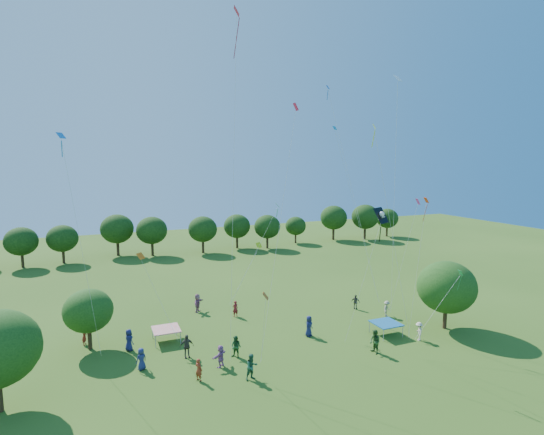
{
  "coord_description": "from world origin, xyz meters",
  "views": [
    {
      "loc": [
        -11.51,
        -13.78,
        14.98
      ],
      "look_at": [
        0.0,
        14.0,
        11.0
      ],
      "focal_mm": 28.0,
      "sensor_mm": 36.0,
      "label": 1
    }
  ],
  "objects": [
    {
      "name": "small_kite_5",
      "position": [
        14.42,
        15.93,
        9.81
      ],
      "size": [
        1.94,
        1.51,
        10.44
      ],
      "color": "#9B197D"
    },
    {
      "name": "crowd_person_5",
      "position": [
        -2.73,
        26.89,
        0.93
      ],
      "size": [
        1.52,
        1.76,
        1.85
      ],
      "primitive_type": "imported",
      "rotation": [
        0.0,
        0.0,
        0.94
      ],
      "color": "#945675",
      "rests_on": "ground"
    },
    {
      "name": "pirate_kite",
      "position": [
        7.6,
        11.52,
        10.98
      ],
      "size": [
        2.94,
        1.61,
        10.32
      ],
      "color": "black"
    },
    {
      "name": "crowd_person_6",
      "position": [
        -9.14,
        16.65,
        0.81
      ],
      "size": [
        0.91,
        0.75,
        1.62
      ],
      "primitive_type": "imported",
      "rotation": [
        0.0,
        0.0,
        3.62
      ],
      "color": "navy",
      "rests_on": "ground"
    },
    {
      "name": "small_kite_9",
      "position": [
        -8.25,
        20.71,
        6.69
      ],
      "size": [
        2.59,
        3.96,
        6.37
      ],
      "color": "#FF630D"
    },
    {
      "name": "small_kite_6",
      "position": [
        12.25,
        16.0,
        17.73
      ],
      "size": [
        1.1,
        0.95,
        20.82
      ],
      "color": "white"
    },
    {
      "name": "near_tree_north",
      "position": [
        -12.62,
        21.79,
        3.19
      ],
      "size": [
        3.84,
        3.84,
        4.93
      ],
      "color": "#422B19",
      "rests_on": "ground"
    },
    {
      "name": "crowd_person_2",
      "position": [
        -2.22,
        15.85,
        0.86
      ],
      "size": [
        0.92,
        0.93,
        1.72
      ],
      "primitive_type": "imported",
      "rotation": [
        0.0,
        0.0,
        5.48
      ],
      "color": "#235328",
      "rests_on": "ground"
    },
    {
      "name": "crowd_person_4",
      "position": [
        12.35,
        21.48,
        0.75
      ],
      "size": [
        0.88,
        0.93,
        1.5
      ],
      "primitive_type": "imported",
      "rotation": [
        0.0,
        0.0,
        2.28
      ],
      "color": "#474239",
      "rests_on": "ground"
    },
    {
      "name": "small_kite_7",
      "position": [
        10.79,
        20.97,
        13.08
      ],
      "size": [
        4.23,
        2.6,
        17.01
      ],
      "color": "#0C8ABD"
    },
    {
      "name": "small_kite_2",
      "position": [
        3.29,
        26.33,
        5.77
      ],
      "size": [
        4.34,
        2.72,
        5.34
      ],
      "color": "#BECD12"
    },
    {
      "name": "crowd_person_8",
      "position": [
        8.07,
        12.36,
        0.95
      ],
      "size": [
        0.54,
        0.95,
        1.9
      ],
      "primitive_type": "imported",
      "rotation": [
        0.0,
        0.0,
        4.75
      ],
      "color": "#264C20",
      "rests_on": "ground"
    },
    {
      "name": "crowd_person_14",
      "position": [
        -2.23,
        12.27,
        0.92
      ],
      "size": [
        0.99,
        0.66,
        1.84
      ],
      "primitive_type": "imported",
      "rotation": [
        0.0,
        0.0,
        0.2
      ],
      "color": "#25563B",
      "rests_on": "ground"
    },
    {
      "name": "crowd_person_3",
      "position": [
        12.99,
        12.98,
        0.79
      ],
      "size": [
        0.92,
        1.12,
        1.58
      ],
      "primitive_type": "imported",
      "rotation": [
        0.0,
        0.0,
        4.19
      ],
      "color": "beige",
      "rests_on": "ground"
    },
    {
      "name": "tent_blue",
      "position": [
        11.14,
        15.0,
        1.04
      ],
      "size": [
        2.2,
        2.2,
        1.1
      ],
      "color": "#165990",
      "rests_on": "ground"
    },
    {
      "name": "crowd_person_12",
      "position": [
        -9.74,
        20.29,
        0.88
      ],
      "size": [
        0.85,
        0.98,
        1.76
      ],
      "primitive_type": "imported",
      "rotation": [
        0.0,
        0.0,
        2.12
      ],
      "color": "navy",
      "rests_on": "ground"
    },
    {
      "name": "crowd_person_13",
      "position": [
        -5.65,
        13.53,
        0.79
      ],
      "size": [
        0.64,
        0.7,
        1.58
      ],
      "primitive_type": "imported",
      "rotation": [
        0.0,
        0.0,
        2.15
      ],
      "color": "maroon",
      "rests_on": "ground"
    },
    {
      "name": "small_kite_12",
      "position": [
        -13.2,
        18.21,
        13.46
      ],
      "size": [
        2.08,
        1.54,
        15.63
      ],
      "color": "blue"
    },
    {
      "name": "small_kite_8",
      "position": [
        -2.54,
        9.0,
        6.23
      ],
      "size": [
        1.35,
        3.92,
        6.11
      ],
      "color": "#D2510C"
    },
    {
      "name": "crowd_person_10",
      "position": [
        -5.73,
        17.3,
        0.91
      ],
      "size": [
        1.07,
        0.49,
        1.82
      ],
      "primitive_type": "imported",
      "rotation": [
        0.0,
        0.0,
        6.29
      ],
      "color": "#3E3A31",
      "rests_on": "ground"
    },
    {
      "name": "small_kite_1",
      "position": [
        10.55,
        10.45,
        9.98
      ],
      "size": [
        0.36,
        1.36,
        11.1
      ],
      "color": "red"
    },
    {
      "name": "small_kite_10",
      "position": [
        7.47,
        11.05,
        12.93
      ],
      "size": [
        4.16,
        0.45,
        16.26
      ],
      "color": "#C8E614"
    },
    {
      "name": "crowd_person_11",
      "position": [
        -3.73,
        14.88,
        0.82
      ],
      "size": [
        1.54,
        1.39,
        1.64
      ],
      "primitive_type": "imported",
      "rotation": [
        0.0,
        0.0,
        3.82
      ],
      "color": "#975893",
      "rests_on": "ground"
    },
    {
      "name": "tent_red_stripe",
      "position": [
        -6.73,
        20.97,
        1.04
      ],
      "size": [
        2.2,
        2.2,
        1.1
      ],
      "color": "red",
      "rests_on": "ground"
    },
    {
      "name": "crowd_person_9",
      "position": [
        13.99,
        18.59,
        0.78
      ],
      "size": [
        1.1,
        0.93,
        1.55
      ],
      "primitive_type": "imported",
      "rotation": [
        0.0,
        0.0,
        0.57
      ],
      "color": "#A49B83",
      "rests_on": "ground"
    },
    {
      "name": "treeline",
      "position": [
        -1.73,
        55.43,
        4.09
      ],
      "size": [
        88.01,
        8.77,
        6.77
      ],
      "color": "#422B19",
      "rests_on": "ground"
    },
    {
      "name": "small_kite_3",
      "position": [
        14.26,
        10.73,
        5.38
      ],
      "size": [
        4.22,
        0.5,
        5.14
      ],
      "color": "#19893F"
    },
    {
      "name": "crowd_person_7",
      "position": [
        -13.05,
        22.8,
        0.74
      ],
      "size": [
        0.5,
        0.63,
        1.47
      ],
      "primitive_type": "imported",
      "rotation": [
        0.0,
        0.0,
        1.28
      ],
      "color": "maroon",
      "rests_on": "ground"
    },
    {
      "name": "crowd_person_1",
      "position": [
        0.36,
        24.21,
        0.78
      ],
      "size": [
        0.63,
        0.46,
        1.56
      ],
      "primitive_type": "imported",
      "rotation": [
        0.0,
        0.0,
        3.29
      ],
      "color": "maroon",
      "rests_on": "ground"
    },
    {
      "name": "small_kite_4",
      "position": [
        11.64,
        23.57,
        16.33
      ],
      "size": [
        2.87,
        6.48,
        21.42
      ],
      "color": "blue"
    },
    {
      "name": "crowd_person_0",
      "position": [
        4.82,
        17.33,
        0.9
      ],
      "size": [
        1.0,
        0.9,
        1.79
      ],
      "primitive_type": "imported",
      "rotation": [
        0.0,
        0.0,
        0.6
      ],
      "color": "#1A1F4E",
      "rests_on": "ground"
    },
    {
      "name": "small_kite_0",
      "position": [
        1.23,
        13.95,
        14.88
      ],
      "size": [
        3.99,
        2.93,
        17.87
      ],
      "color": "red"
    },
    {
      "name": "near_tree_east",
      "position": [
        16.98,
        14.16,
        3.85
      ],
      "size": [
        5.15,
        5.15,
        6.17
      ],
      "color": "#422B19",
      "rests_on": "ground"
    },
    {
      "name": "small_kite_11",
      "position": [
        3.73,
        23.5,
        9.23
      ],
      "size": [
        4.94,
        0.84,
        9.75
      ],
      "color": "#27941A"
    },
    {
      "name": "red_high_kite",
      "position": [
        -1.4,
        17.82,
        21.58
      ],
      "size": [
        2.95,
        6.36,
        25.43
      ],
      "color": "red"
    }
  ]
}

